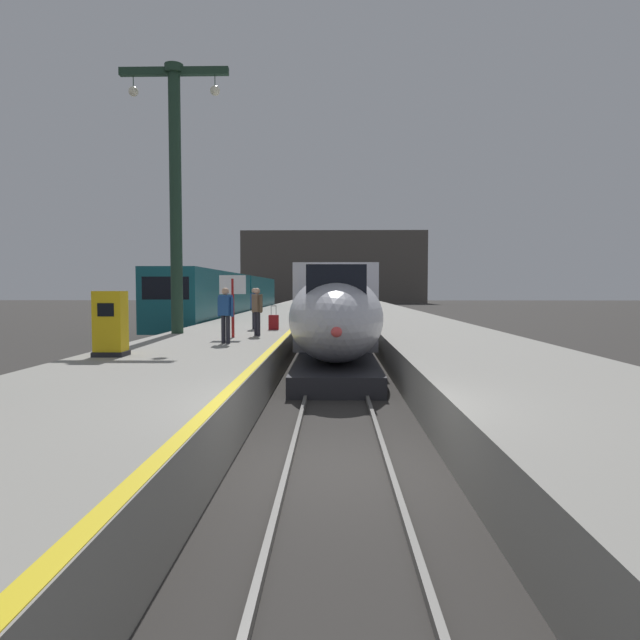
# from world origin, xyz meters

# --- Properties ---
(ground_plane) EXTENTS (260.00, 260.00, 0.00)m
(ground_plane) POSITION_xyz_m (0.00, 0.00, 0.00)
(ground_plane) COLOR #33302D
(platform_left) EXTENTS (4.80, 110.00, 1.05)m
(platform_left) POSITION_xyz_m (-4.05, 24.75, 0.53)
(platform_left) COLOR gray
(platform_left) RESTS_ON ground
(platform_right) EXTENTS (4.80, 110.00, 1.05)m
(platform_right) POSITION_xyz_m (4.05, 24.75, 0.53)
(platform_right) COLOR gray
(platform_right) RESTS_ON ground
(platform_left_safety_stripe) EXTENTS (0.20, 107.80, 0.01)m
(platform_left_safety_stripe) POSITION_xyz_m (-1.77, 24.75, 1.05)
(platform_left_safety_stripe) COLOR yellow
(platform_left_safety_stripe) RESTS_ON platform_left
(rail_main_left) EXTENTS (0.08, 110.00, 0.12)m
(rail_main_left) POSITION_xyz_m (-0.75, 27.50, 0.06)
(rail_main_left) COLOR slate
(rail_main_left) RESTS_ON ground
(rail_main_right) EXTENTS (0.08, 110.00, 0.12)m
(rail_main_right) POSITION_xyz_m (0.75, 27.50, 0.06)
(rail_main_right) COLOR slate
(rail_main_right) RESTS_ON ground
(rail_secondary_left) EXTENTS (0.08, 110.00, 0.12)m
(rail_secondary_left) POSITION_xyz_m (-8.85, 27.50, 0.06)
(rail_secondary_left) COLOR slate
(rail_secondary_left) RESTS_ON ground
(rail_secondary_right) EXTENTS (0.08, 110.00, 0.12)m
(rail_secondary_right) POSITION_xyz_m (-7.35, 27.50, 0.06)
(rail_secondary_right) COLOR slate
(rail_secondary_right) RESTS_ON ground
(highspeed_train_main) EXTENTS (2.92, 38.31, 3.60)m
(highspeed_train_main) POSITION_xyz_m (0.00, 23.80, 1.93)
(highspeed_train_main) COLOR silver
(highspeed_train_main) RESTS_ON ground
(regional_train_adjacent) EXTENTS (2.85, 36.60, 3.80)m
(regional_train_adjacent) POSITION_xyz_m (-8.10, 36.76, 2.13)
(regional_train_adjacent) COLOR #145660
(regional_train_adjacent) RESTS_ON ground
(station_column_mid) EXTENTS (4.00, 0.68, 9.82)m
(station_column_mid) POSITION_xyz_m (-5.90, 12.67, 6.91)
(station_column_mid) COLOR #1E3828
(station_column_mid) RESTS_ON platform_left
(passenger_near_edge) EXTENTS (0.37, 0.52, 1.69)m
(passenger_near_edge) POSITION_xyz_m (-3.33, 14.96, 2.04)
(passenger_near_edge) COLOR #23232D
(passenger_near_edge) RESTS_ON platform_left
(passenger_mid_platform) EXTENTS (0.41, 0.46, 1.69)m
(passenger_mid_platform) POSITION_xyz_m (-2.76, 11.56, 2.04)
(passenger_mid_platform) COLOR #23232D
(passenger_mid_platform) RESTS_ON platform_left
(passenger_far_waiting) EXTENTS (0.52, 0.36, 1.69)m
(passenger_far_waiting) POSITION_xyz_m (-3.34, 8.73, 2.04)
(passenger_far_waiting) COLOR #23232D
(passenger_far_waiting) RESTS_ON platform_left
(rolling_suitcase) EXTENTS (0.40, 0.22, 0.98)m
(rolling_suitcase) POSITION_xyz_m (-2.50, 14.62, 1.35)
(rolling_suitcase) COLOR maroon
(rolling_suitcase) RESTS_ON platform_left
(ticket_machine_yellow) EXTENTS (0.76, 0.62, 1.60)m
(ticket_machine_yellow) POSITION_xyz_m (-5.55, 5.44, 1.79)
(ticket_machine_yellow) COLOR yellow
(ticket_machine_yellow) RESTS_ON platform_left
(departure_info_board) EXTENTS (0.90, 0.10, 2.12)m
(departure_info_board) POSITION_xyz_m (-3.50, 10.87, 2.56)
(departure_info_board) COLOR maroon
(departure_info_board) RESTS_ON platform_left
(terminus_back_wall) EXTENTS (36.00, 2.00, 14.00)m
(terminus_back_wall) POSITION_xyz_m (0.00, 102.00, 7.00)
(terminus_back_wall) COLOR #4C4742
(terminus_back_wall) RESTS_ON ground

